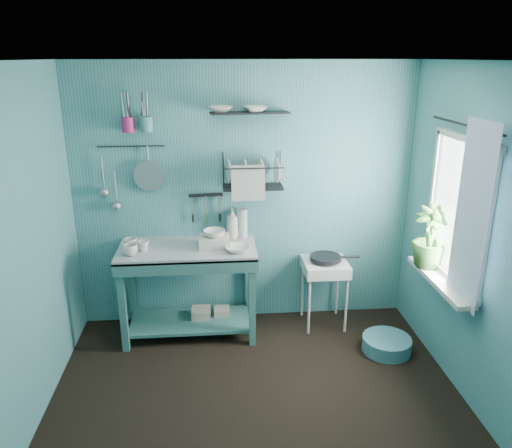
{
  "coord_description": "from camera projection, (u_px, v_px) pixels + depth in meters",
  "views": [
    {
      "loc": [
        -0.29,
        -3.06,
        2.52
      ],
      "look_at": [
        0.05,
        0.85,
        1.2
      ],
      "focal_mm": 35.0,
      "sensor_mm": 36.0,
      "label": 1
    }
  ],
  "objects": [
    {
      "name": "floor",
      "position": [
        259.0,
        412.0,
        3.72
      ],
      "size": [
        3.2,
        3.2,
        0.0
      ],
      "primitive_type": "plane",
      "color": "black",
      "rests_on": "ground"
    },
    {
      "name": "ceiling",
      "position": [
        260.0,
        61.0,
        2.93
      ],
      "size": [
        3.2,
        3.2,
        0.0
      ],
      "primitive_type": "plane",
      "rotation": [
        3.14,
        0.0,
        0.0
      ],
      "color": "silver",
      "rests_on": "ground"
    },
    {
      "name": "wall_back",
      "position": [
        245.0,
        197.0,
        4.74
      ],
      "size": [
        3.2,
        0.0,
        3.2
      ],
      "primitive_type": "plane",
      "rotation": [
        1.57,
        0.0,
        0.0
      ],
      "color": "teal",
      "rests_on": "ground"
    },
    {
      "name": "wall_front",
      "position": [
        296.0,
        407.0,
        1.91
      ],
      "size": [
        3.2,
        0.0,
        3.2
      ],
      "primitive_type": "plane",
      "rotation": [
        -1.57,
        0.0,
        0.0
      ],
      "color": "teal",
      "rests_on": "ground"
    },
    {
      "name": "wall_left",
      "position": [
        11.0,
        266.0,
        3.19
      ],
      "size": [
        0.0,
        3.0,
        3.0
      ],
      "primitive_type": "plane",
      "rotation": [
        1.57,
        0.0,
        1.57
      ],
      "color": "teal",
      "rests_on": "ground"
    },
    {
      "name": "wall_right",
      "position": [
        489.0,
        250.0,
        3.46
      ],
      "size": [
        0.0,
        3.0,
        3.0
      ],
      "primitive_type": "plane",
      "rotation": [
        1.57,
        0.0,
        -1.57
      ],
      "color": "teal",
      "rests_on": "ground"
    },
    {
      "name": "work_counter",
      "position": [
        189.0,
        291.0,
        4.67
      ],
      "size": [
        1.31,
        0.76,
        0.88
      ],
      "primitive_type": "cube",
      "rotation": [
        0.0,
        0.0,
        0.11
      ],
      "color": "#2D5F5C",
      "rests_on": "floor"
    },
    {
      "name": "mug_left",
      "position": [
        130.0,
        250.0,
        4.32
      ],
      "size": [
        0.12,
        0.12,
        0.1
      ],
      "primitive_type": "imported",
      "color": "silver",
      "rests_on": "work_counter"
    },
    {
      "name": "mug_mid",
      "position": [
        144.0,
        246.0,
        4.42
      ],
      "size": [
        0.14,
        0.14,
        0.09
      ],
      "primitive_type": "imported",
      "rotation": [
        0.0,
        0.0,
        0.52
      ],
      "color": "silver",
      "rests_on": "work_counter"
    },
    {
      "name": "mug_right",
      "position": [
        131.0,
        244.0,
        4.47
      ],
      "size": [
        0.17,
        0.17,
        0.1
      ],
      "primitive_type": "imported",
      "rotation": [
        0.0,
        0.0,
        1.05
      ],
      "color": "silver",
      "rests_on": "work_counter"
    },
    {
      "name": "wash_tub",
      "position": [
        215.0,
        242.0,
        4.51
      ],
      "size": [
        0.28,
        0.22,
        0.1
      ],
      "primitive_type": "cube",
      "color": "beige",
      "rests_on": "work_counter"
    },
    {
      "name": "tub_bowl",
      "position": [
        214.0,
        233.0,
        4.49
      ],
      "size": [
        0.2,
        0.19,
        0.06
      ],
      "primitive_type": "imported",
      "color": "silver",
      "rests_on": "wash_tub"
    },
    {
      "name": "soap_bottle",
      "position": [
        232.0,
        223.0,
        4.7
      ],
      "size": [
        0.11,
        0.12,
        0.3
      ],
      "primitive_type": "imported",
      "color": "beige",
      "rests_on": "work_counter"
    },
    {
      "name": "water_bottle",
      "position": [
        243.0,
        223.0,
        4.73
      ],
      "size": [
        0.09,
        0.09,
        0.28
      ],
      "primitive_type": "cylinder",
      "color": "#AEB9C2",
      "rests_on": "work_counter"
    },
    {
      "name": "counter_bowl",
      "position": [
        237.0,
        249.0,
        4.41
      ],
      "size": [
        0.22,
        0.22,
        0.05
      ],
      "primitive_type": "imported",
      "color": "silver",
      "rests_on": "work_counter"
    },
    {
      "name": "hotplate_stand",
      "position": [
        324.0,
        293.0,
        4.86
      ],
      "size": [
        0.47,
        0.47,
        0.67
      ],
      "primitive_type": "cube",
      "rotation": [
        0.0,
        0.0,
        -0.14
      ],
      "color": "silver",
      "rests_on": "floor"
    },
    {
      "name": "frying_pan",
      "position": [
        326.0,
        258.0,
        4.75
      ],
      "size": [
        0.3,
        0.3,
        0.03
      ],
      "primitive_type": "cylinder",
      "color": "black",
      "rests_on": "hotplate_stand"
    },
    {
      "name": "knife_strip",
      "position": [
        206.0,
        195.0,
        4.67
      ],
      "size": [
        0.32,
        0.05,
        0.03
      ],
      "primitive_type": "cube",
      "rotation": [
        0.0,
        0.0,
        0.09
      ],
      "color": "black",
      "rests_on": "wall_back"
    },
    {
      "name": "dish_rack",
      "position": [
        253.0,
        171.0,
        4.53
      ],
      "size": [
        0.56,
        0.27,
        0.32
      ],
      "primitive_type": "cube",
      "rotation": [
        0.0,
        0.0,
        -0.05
      ],
      "color": "black",
      "rests_on": "wall_back"
    },
    {
      "name": "upper_shelf",
      "position": [
        250.0,
        113.0,
        4.39
      ],
      "size": [
        0.71,
        0.25,
        0.01
      ],
      "primitive_type": "cube",
      "rotation": [
        0.0,
        0.0,
        0.1
      ],
      "color": "black",
      "rests_on": "wall_back"
    },
    {
      "name": "shelf_bowl_left",
      "position": [
        221.0,
        118.0,
        4.39
      ],
      "size": [
        0.22,
        0.22,
        0.05
      ],
      "primitive_type": "imported",
      "rotation": [
        0.0,
        0.0,
        -0.03
      ],
      "color": "silver",
      "rests_on": "upper_shelf"
    },
    {
      "name": "shelf_bowl_right",
      "position": [
        255.0,
        117.0,
        4.41
      ],
      "size": [
        0.23,
        0.23,
        0.05
      ],
      "primitive_type": "imported",
      "rotation": [
        0.0,
        0.0,
        0.12
      ],
      "color": "silver",
      "rests_on": "upper_shelf"
    },
    {
      "name": "utensil_cup_magenta",
      "position": [
        128.0,
        125.0,
        4.35
      ],
      "size": [
        0.11,
        0.11,
        0.13
      ],
      "primitive_type": "cylinder",
      "color": "#AF2060",
      "rests_on": "wall_back"
    },
    {
      "name": "utensil_cup_teal",
      "position": [
        146.0,
        124.0,
        4.37
      ],
      "size": [
        0.11,
        0.11,
        0.13
      ],
      "primitive_type": "cylinder",
      "color": "teal",
      "rests_on": "wall_back"
    },
    {
      "name": "colander",
      "position": [
        149.0,
        176.0,
        4.54
      ],
      "size": [
        0.28,
        0.03,
        0.28
      ],
      "primitive_type": "cylinder",
      "rotation": [
        1.54,
        0.0,
        0.0
      ],
      "color": "#999BA0",
      "rests_on": "wall_back"
    },
    {
      "name": "ladle_outer",
      "position": [
        103.0,
        174.0,
        4.51
      ],
      "size": [
        0.01,
        0.01,
        0.3
      ],
      "primitive_type": "cylinder",
      "color": "#999BA0",
      "rests_on": "wall_back"
    },
    {
      "name": "ladle_inner",
      "position": [
        115.0,
        187.0,
        4.56
      ],
      "size": [
        0.01,
        0.01,
        0.3
      ],
      "primitive_type": "cylinder",
      "color": "#999BA0",
      "rests_on": "wall_back"
    },
    {
      "name": "hook_rail",
      "position": [
        131.0,
        146.0,
        4.47
      ],
      "size": [
        0.6,
        0.01,
        0.01
      ],
      "primitive_type": "cylinder",
      "rotation": [
        0.0,
        1.57,
        0.0
      ],
      "color": "black",
      "rests_on": "wall_back"
    },
    {
      "name": "window_glass",
      "position": [
        459.0,
        210.0,
        3.83
      ],
      "size": [
        0.0,
        1.1,
        1.1
      ],
      "primitive_type": "plane",
      "rotation": [
        1.57,
        0.0,
        1.57
      ],
      "color": "white",
      "rests_on": "wall_right"
    },
    {
      "name": "windowsill",
      "position": [
        439.0,
        281.0,
        4.01
      ],
      "size": [
        0.16,
        0.95,
        0.04
      ],
      "primitive_type": "cube",
      "color": "silver",
      "rests_on": "wall_right"
    },
    {
      "name": "curtain",
      "position": [
        471.0,
        216.0,
        3.53
      ],
      "size": [
        0.0,
        1.35,
        1.35
      ],
      "primitive_type": "plane",
      "rotation": [
        1.57,
        0.0,
        1.57
      ],
      "color": "white",
      "rests_on": "wall_right"
    },
    {
      "name": "curtain_rod",
      "position": [
        465.0,
        125.0,
        3.62
      ],
      "size": [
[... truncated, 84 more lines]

